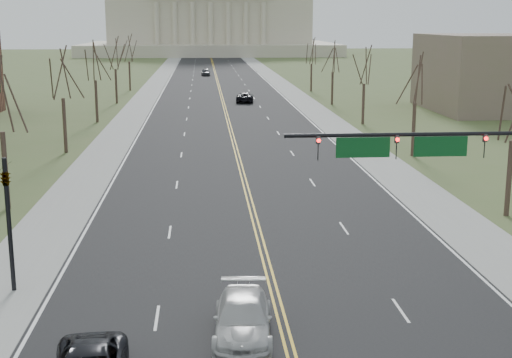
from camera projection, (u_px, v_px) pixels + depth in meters
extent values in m
cube|color=black|center=(219.00, 89.00, 126.38)|extent=(20.00, 380.00, 0.01)
cube|color=gray|center=(151.00, 89.00, 125.51)|extent=(4.00, 380.00, 0.03)
cube|color=gray|center=(287.00, 88.00, 127.26)|extent=(4.00, 380.00, 0.03)
cube|color=gold|center=(219.00, 89.00, 126.38)|extent=(0.42, 380.00, 0.01)
cube|color=silver|center=(164.00, 89.00, 125.67)|extent=(0.15, 380.00, 0.01)
cube|color=silver|center=(274.00, 88.00, 127.10)|extent=(0.15, 380.00, 0.01)
cube|color=beige|center=(210.00, 48.00, 262.26)|extent=(90.00, 60.00, 4.00)
cube|color=beige|center=(210.00, 21.00, 260.09)|extent=(70.00, 40.00, 16.00)
cylinder|color=black|center=(419.00, 134.00, 31.44)|extent=(12.00, 0.18, 0.18)
imported|color=black|center=(484.00, 146.00, 31.78)|extent=(0.35, 0.40, 1.10)
sphere|color=#FF0C0C|center=(486.00, 139.00, 31.55)|extent=(0.18, 0.18, 0.18)
imported|color=black|center=(396.00, 147.00, 31.48)|extent=(0.35, 0.40, 1.10)
sphere|color=#FF0C0C|center=(398.00, 140.00, 31.26)|extent=(0.18, 0.18, 0.18)
imported|color=black|center=(318.00, 148.00, 31.23)|extent=(0.35, 0.40, 1.10)
sphere|color=#FF0C0C|center=(319.00, 141.00, 31.01)|extent=(0.18, 0.18, 0.18)
cube|color=#0C4C1E|center=(441.00, 146.00, 31.63)|extent=(2.40, 0.12, 0.90)
cube|color=#0C4C1E|center=(363.00, 147.00, 31.37)|extent=(2.40, 0.12, 0.90)
cylinder|color=black|center=(9.00, 226.00, 30.94)|extent=(0.20, 0.20, 6.00)
imported|color=black|center=(5.00, 176.00, 30.47)|extent=(0.32, 0.36, 0.99)
cylinder|color=#372720|center=(509.00, 179.00, 43.28)|extent=(0.32, 0.32, 4.68)
cylinder|color=#372720|center=(5.00, 171.00, 44.88)|extent=(0.32, 0.32, 4.95)
cylinder|color=#372720|center=(414.00, 130.00, 62.76)|extent=(0.32, 0.32, 4.68)
cylinder|color=#372720|center=(65.00, 126.00, 64.35)|extent=(0.32, 0.32, 4.95)
cylinder|color=#372720|center=(363.00, 104.00, 82.23)|extent=(0.32, 0.32, 4.68)
cylinder|color=#372720|center=(96.00, 101.00, 83.83)|extent=(0.32, 0.32, 4.95)
cylinder|color=#372720|center=(332.00, 88.00, 101.70)|extent=(0.32, 0.32, 4.68)
cylinder|color=#372720|center=(116.00, 86.00, 103.30)|extent=(0.32, 0.32, 4.95)
cylinder|color=#372720|center=(311.00, 78.00, 121.17)|extent=(0.32, 0.32, 4.68)
cylinder|color=#372720|center=(130.00, 76.00, 122.77)|extent=(0.32, 0.32, 4.95)
imported|color=#B3B3B3|center=(243.00, 319.00, 26.65)|extent=(2.53, 5.46, 1.54)
imported|color=black|center=(245.00, 97.00, 105.14)|extent=(2.91, 5.48, 1.47)
imported|color=#45474B|center=(206.00, 72.00, 156.60)|extent=(2.05, 4.61, 1.54)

